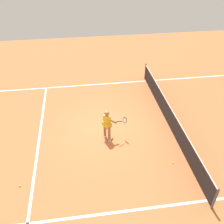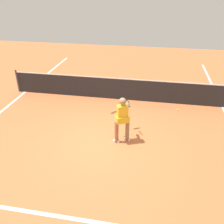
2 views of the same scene
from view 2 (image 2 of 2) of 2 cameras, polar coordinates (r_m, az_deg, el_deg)
The scene contains 5 objects.
ground_plane at distance 7.96m, azimuth -2.39°, elevation -6.87°, with size 25.96×25.96×0.00m, color #C66638.
service_line_marking at distance 5.89m, azimuth -9.16°, elevation -23.46°, with size 8.76×0.10×0.01m, color white.
court_net at distance 10.51m, azimuth 1.37°, elevation 5.50°, with size 9.44×0.08×1.06m.
tennis_player at distance 7.54m, azimuth 2.41°, elevation -1.43°, with size 0.68×1.13×1.55m.
tennis_ball_near at distance 10.08m, azimuth 15.06°, elevation 0.48°, with size 0.07×0.07×0.07m, color #D1E533.
Camera 2 is at (1.48, -6.31, 4.61)m, focal length 39.00 mm.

